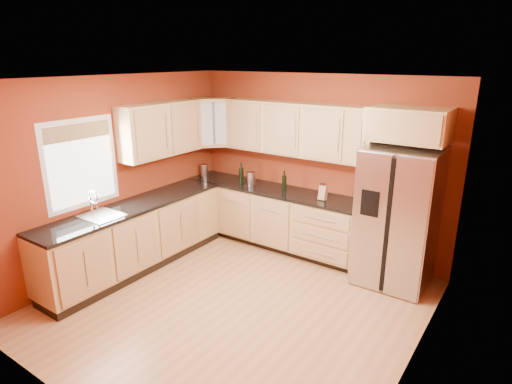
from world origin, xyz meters
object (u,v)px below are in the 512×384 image
(wine_bottle_a, at_px, (241,173))
(soap_dispenser, at_px, (360,198))
(knife_block, at_px, (323,193))
(canister_left, at_px, (204,170))
(refrigerator, at_px, (397,217))

(wine_bottle_a, height_order, soap_dispenser, wine_bottle_a)
(wine_bottle_a, relative_size, knife_block, 1.65)
(canister_left, xyz_separation_m, wine_bottle_a, (0.73, 0.03, 0.06))
(refrigerator, distance_m, canister_left, 3.20)
(canister_left, height_order, knife_block, canister_left)
(canister_left, xyz_separation_m, soap_dispenser, (2.65, 0.10, -0.01))
(refrigerator, relative_size, knife_block, 8.95)
(knife_block, height_order, soap_dispenser, knife_block)
(refrigerator, bearing_deg, knife_block, 178.71)
(canister_left, xyz_separation_m, knife_block, (2.15, 0.02, -0.00))
(knife_block, relative_size, soap_dispenser, 1.06)
(knife_block, bearing_deg, wine_bottle_a, 179.17)
(refrigerator, distance_m, soap_dispenser, 0.57)
(refrigerator, bearing_deg, canister_left, 179.86)
(canister_left, bearing_deg, refrigerator, -0.14)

